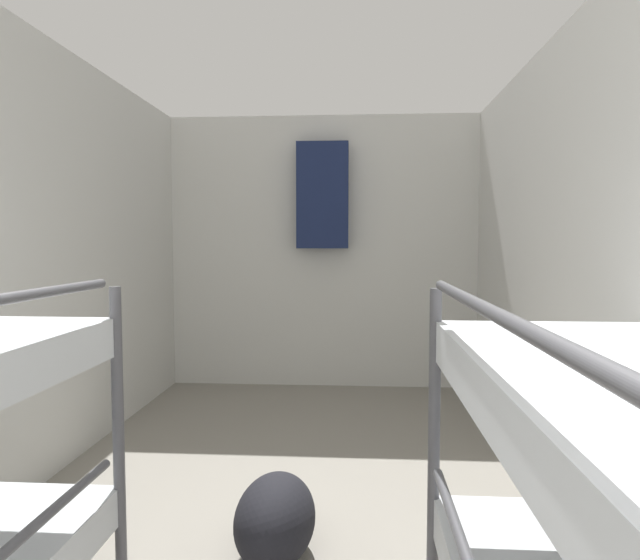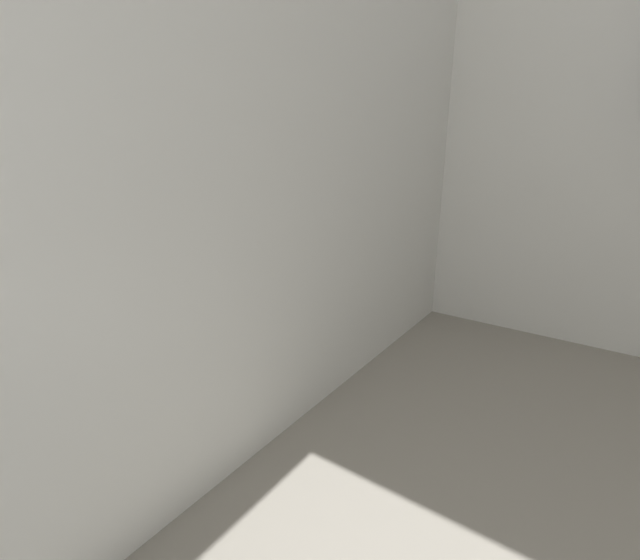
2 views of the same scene
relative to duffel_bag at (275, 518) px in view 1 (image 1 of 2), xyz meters
name	(u,v)px [view 1 (image 1 of 2)]	position (x,y,z in m)	size (l,w,h in m)	color
wall_right	(619,264)	(1.39, 0.17, 1.02)	(0.06, 5.34, 2.37)	silver
wall_back	(323,252)	(0.01, 2.81, 1.02)	(2.81, 0.06, 2.37)	silver
duffel_bag	(275,518)	(0.00, 0.00, 0.00)	(0.32, 0.54, 0.32)	black
hanging_coat	(323,195)	(0.02, 2.66, 1.51)	(0.44, 0.12, 0.90)	#192347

